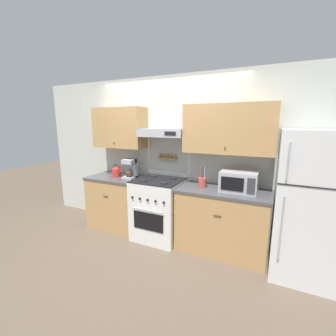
{
  "coord_description": "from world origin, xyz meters",
  "views": [
    {
      "loc": [
        1.57,
        -2.7,
        1.81
      ],
      "look_at": [
        0.17,
        0.26,
        1.16
      ],
      "focal_mm": 24.0,
      "sensor_mm": 36.0,
      "label": 1
    }
  ],
  "objects_px": {
    "stove_range": "(159,209)",
    "coffee_maker": "(130,169)",
    "tea_kettle": "(116,171)",
    "microwave": "(239,181)",
    "utensil_crock": "(202,182)",
    "refrigerator": "(307,205)"
  },
  "relations": [
    {
      "from": "refrigerator",
      "to": "coffee_maker",
      "type": "distance_m",
      "value": 2.57
    },
    {
      "from": "refrigerator",
      "to": "tea_kettle",
      "type": "relative_size",
      "value": 7.91
    },
    {
      "from": "microwave",
      "to": "coffee_maker",
      "type": "bearing_deg",
      "value": 179.71
    },
    {
      "from": "coffee_maker",
      "to": "microwave",
      "type": "height_order",
      "value": "coffee_maker"
    },
    {
      "from": "stove_range",
      "to": "refrigerator",
      "type": "distance_m",
      "value": 2.02
    },
    {
      "from": "refrigerator",
      "to": "utensil_crock",
      "type": "distance_m",
      "value": 1.31
    },
    {
      "from": "coffee_maker",
      "to": "tea_kettle",
      "type": "bearing_deg",
      "value": -174.45
    },
    {
      "from": "tea_kettle",
      "to": "utensil_crock",
      "type": "distance_m",
      "value": 1.53
    },
    {
      "from": "refrigerator",
      "to": "tea_kettle",
      "type": "bearing_deg",
      "value": 178.06
    },
    {
      "from": "utensil_crock",
      "to": "stove_range",
      "type": "bearing_deg",
      "value": -175.42
    },
    {
      "from": "stove_range",
      "to": "refrigerator",
      "type": "height_order",
      "value": "refrigerator"
    },
    {
      "from": "stove_range",
      "to": "coffee_maker",
      "type": "relative_size",
      "value": 3.24
    },
    {
      "from": "utensil_crock",
      "to": "refrigerator",
      "type": "bearing_deg",
      "value": -4.22
    },
    {
      "from": "refrigerator",
      "to": "utensil_crock",
      "type": "bearing_deg",
      "value": 175.78
    },
    {
      "from": "coffee_maker",
      "to": "utensil_crock",
      "type": "height_order",
      "value": "coffee_maker"
    },
    {
      "from": "stove_range",
      "to": "tea_kettle",
      "type": "bearing_deg",
      "value": 176.33
    },
    {
      "from": "coffee_maker",
      "to": "utensil_crock",
      "type": "distance_m",
      "value": 1.26
    },
    {
      "from": "refrigerator",
      "to": "utensil_crock",
      "type": "height_order",
      "value": "refrigerator"
    },
    {
      "from": "refrigerator",
      "to": "utensil_crock",
      "type": "xyz_separation_m",
      "value": [
        -1.3,
        0.1,
        0.11
      ]
    },
    {
      "from": "coffee_maker",
      "to": "utensil_crock",
      "type": "bearing_deg",
      "value": -1.22
    },
    {
      "from": "tea_kettle",
      "to": "refrigerator",
      "type": "bearing_deg",
      "value": -1.94
    },
    {
      "from": "stove_range",
      "to": "microwave",
      "type": "relative_size",
      "value": 2.14
    }
  ]
}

